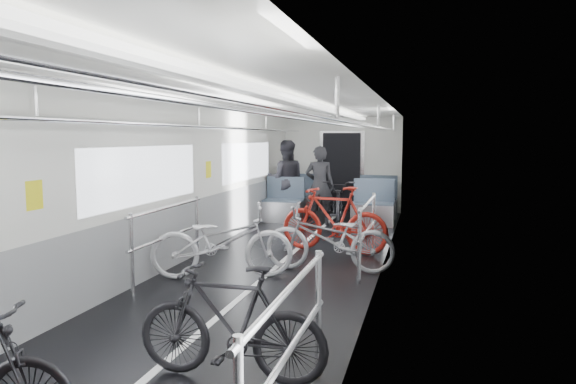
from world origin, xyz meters
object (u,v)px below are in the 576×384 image
at_px(bike_right_near, 231,322).
at_px(bike_aisle, 339,202).
at_px(bike_right_mid, 329,238).
at_px(bike_right_far, 334,219).
at_px(bike_left_far, 222,241).
at_px(person_standing, 319,186).
at_px(person_seated, 286,180).

xyz_separation_m(bike_right_near, bike_aisle, (-0.36, 7.21, 0.04)).
bearing_deg(bike_right_mid, bike_aisle, -175.75).
height_order(bike_right_far, bike_aisle, bike_right_far).
bearing_deg(bike_left_far, bike_right_near, -176.25).
height_order(bike_right_near, person_standing, person_standing).
height_order(bike_right_near, bike_aisle, bike_aisle).
bearing_deg(person_seated, person_standing, 127.90).
height_order(bike_left_far, bike_aisle, bike_aisle).
xyz_separation_m(bike_right_near, person_standing, (-0.78, 7.21, 0.39)).
xyz_separation_m(bike_left_far, person_seated, (-0.53, 5.15, 0.41)).
distance_m(bike_left_far, person_seated, 5.19).
distance_m(bike_right_mid, person_standing, 3.93).
bearing_deg(person_standing, person_seated, -40.16).
height_order(bike_left_far, bike_right_mid, bike_left_far).
relative_size(bike_right_near, bike_right_mid, 0.85).
relative_size(bike_right_far, person_standing, 1.07).
distance_m(bike_right_far, person_standing, 2.70).
bearing_deg(bike_right_far, bike_right_mid, 16.57).
bearing_deg(person_standing, bike_right_near, 91.12).
distance_m(bike_aisle, person_standing, 0.55).
distance_m(bike_right_near, person_seated, 8.07).
xyz_separation_m(bike_right_mid, bike_right_far, (-0.15, 1.23, 0.07)).
bearing_deg(bike_right_far, bike_right_near, 9.61).
relative_size(bike_aisle, person_seated, 1.05).
height_order(person_standing, person_seated, person_seated).
height_order(bike_right_near, bike_right_mid, bike_right_mid).
bearing_deg(bike_right_far, person_seated, -142.65).
height_order(bike_right_near, person_seated, person_seated).
relative_size(bike_right_near, person_standing, 0.90).
bearing_deg(bike_right_mid, bike_right_far, -176.15).
height_order(bike_right_far, person_standing, person_standing).
xyz_separation_m(bike_right_near, person_seated, (-1.72, 7.87, 0.45)).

